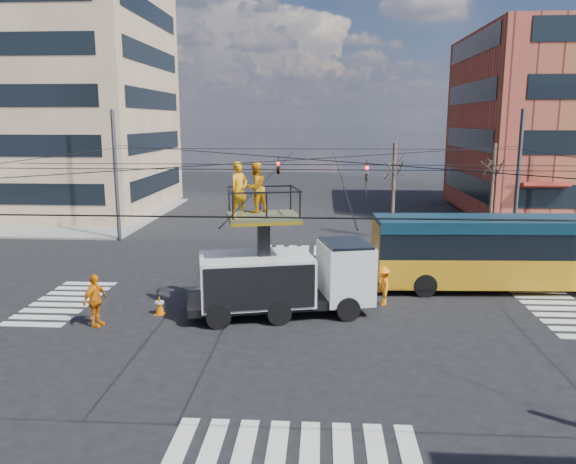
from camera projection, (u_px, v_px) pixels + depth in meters
The scene contains 12 objects.
ground at pixel (306, 307), 22.52m from camera, with size 120.00×120.00×0.00m, color black.
sidewalk_nw at pixel (49, 214), 44.33m from camera, with size 18.00×18.00×0.12m, color slate.
crosswalks at pixel (306, 307), 22.52m from camera, with size 22.40×22.40×0.02m, color silver, non-canonical shape.
building_tower at pixel (39, 22), 44.39m from camera, with size 18.06×16.06×30.00m.
overhead_network at pixel (305, 200), 22.08m from camera, with size 24.24×24.24×8.00m.
tree_a at pixel (394, 166), 34.53m from camera, with size 2.00×2.00×6.00m.
tree_b at pixel (494, 166), 34.17m from camera, with size 2.00×2.00×6.00m.
utility_truck at pixel (284, 264), 21.37m from camera, with size 7.34×3.92×5.93m.
city_bus at pixel (525, 251), 24.58m from camera, with size 13.29×3.18×3.20m.
traffic_cone at pixel (160, 305), 21.58m from camera, with size 0.36×0.36×0.75m, color orange.
worker_ground at pixel (95, 300), 20.22m from camera, with size 1.14×0.47×1.95m, color orange.
flagger at pixel (383, 286), 22.58m from camera, with size 1.03×0.59×1.60m, color orange.
Camera 1 is at (0.59, -21.51, 7.34)m, focal length 35.00 mm.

